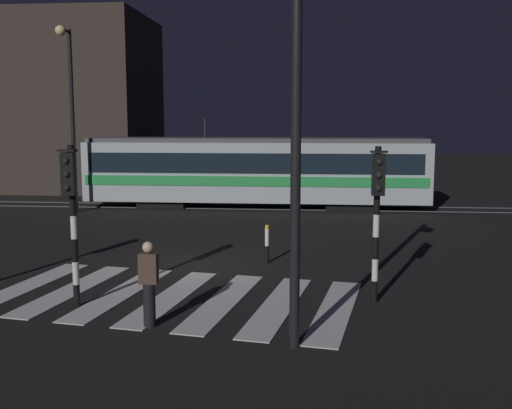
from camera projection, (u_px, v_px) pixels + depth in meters
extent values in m
plane|color=black|center=(199.00, 263.00, 17.33)|extent=(120.00, 120.00, 0.00)
cube|color=#59595E|center=(242.00, 209.00, 27.84)|extent=(80.00, 0.12, 0.03)
cube|color=#59595E|center=(245.00, 205.00, 29.25)|extent=(80.00, 0.12, 0.03)
cube|color=silver|center=(28.00, 286.00, 14.92)|extent=(1.43, 4.59, 0.02)
cube|color=silver|center=(73.00, 289.00, 14.60)|extent=(1.43, 4.59, 0.02)
cube|color=silver|center=(121.00, 293.00, 14.28)|extent=(1.43, 4.59, 0.02)
cube|color=silver|center=(171.00, 297.00, 13.97)|extent=(1.43, 4.59, 0.02)
cube|color=silver|center=(223.00, 301.00, 13.65)|extent=(1.43, 4.59, 0.02)
cube|color=silver|center=(278.00, 305.00, 13.33)|extent=(1.43, 4.59, 0.02)
cube|color=silver|center=(335.00, 310.00, 13.01)|extent=(1.43, 4.59, 0.02)
cylinder|color=black|center=(77.00, 296.00, 13.23)|extent=(0.14, 0.14, 0.50)
cylinder|color=white|center=(76.00, 273.00, 13.16)|extent=(0.14, 0.14, 0.50)
cylinder|color=black|center=(75.00, 250.00, 13.09)|extent=(0.14, 0.14, 0.50)
cylinder|color=white|center=(74.00, 227.00, 13.02)|extent=(0.14, 0.14, 0.50)
cylinder|color=black|center=(73.00, 204.00, 12.95)|extent=(0.14, 0.14, 0.50)
cylinder|color=white|center=(72.00, 181.00, 12.88)|extent=(0.14, 0.14, 0.50)
cylinder|color=black|center=(71.00, 157.00, 12.81)|extent=(0.14, 0.14, 0.50)
cube|color=black|center=(68.00, 174.00, 12.69)|extent=(0.28, 0.20, 0.90)
sphere|color=black|center=(66.00, 161.00, 12.55)|extent=(0.14, 0.14, 0.14)
sphere|color=black|center=(66.00, 174.00, 12.59)|extent=(0.14, 0.14, 0.14)
sphere|color=black|center=(67.00, 188.00, 12.62)|extent=(0.14, 0.14, 0.14)
cube|color=black|center=(67.00, 151.00, 12.63)|extent=(0.36, 0.24, 0.04)
cylinder|color=black|center=(374.00, 292.00, 13.55)|extent=(0.14, 0.14, 0.50)
cylinder|color=white|center=(375.00, 270.00, 13.48)|extent=(0.14, 0.14, 0.50)
cylinder|color=black|center=(376.00, 248.00, 13.41)|extent=(0.14, 0.14, 0.50)
cylinder|color=white|center=(376.00, 226.00, 13.34)|extent=(0.14, 0.14, 0.50)
cylinder|color=black|center=(377.00, 203.00, 13.27)|extent=(0.14, 0.14, 0.50)
cylinder|color=white|center=(377.00, 181.00, 13.21)|extent=(0.14, 0.14, 0.50)
cylinder|color=black|center=(378.00, 158.00, 13.14)|extent=(0.14, 0.14, 0.50)
cube|color=black|center=(378.00, 175.00, 13.02)|extent=(0.28, 0.20, 0.90)
sphere|color=black|center=(379.00, 162.00, 12.87)|extent=(0.14, 0.14, 0.14)
sphere|color=black|center=(379.00, 175.00, 12.91)|extent=(0.14, 0.14, 0.14)
sphere|color=black|center=(379.00, 188.00, 12.95)|extent=(0.14, 0.14, 0.14)
cube|color=black|center=(379.00, 152.00, 12.95)|extent=(0.36, 0.24, 0.04)
cylinder|color=black|center=(296.00, 157.00, 10.44)|extent=(0.18, 0.18, 6.81)
cylinder|color=black|center=(73.00, 123.00, 26.47)|extent=(0.18, 0.18, 7.90)
cylinder|color=black|center=(65.00, 30.00, 25.50)|extent=(0.10, 0.90, 0.10)
sphere|color=#F9E08C|center=(60.00, 31.00, 25.07)|extent=(0.44, 0.44, 0.44)
cube|color=#B2BCC1|center=(256.00, 171.00, 28.26)|extent=(15.78, 2.50, 2.70)
cube|color=green|center=(253.00, 181.00, 27.06)|extent=(15.46, 0.04, 0.44)
cube|color=green|center=(258.00, 176.00, 29.56)|extent=(15.46, 0.04, 0.44)
cube|color=black|center=(253.00, 163.00, 26.95)|extent=(14.99, 0.03, 0.90)
cube|color=#4C4C51|center=(256.00, 140.00, 28.06)|extent=(15.46, 2.30, 0.20)
cylinder|color=#262628|center=(205.00, 129.00, 28.21)|extent=(0.08, 0.08, 1.00)
cube|color=black|center=(349.00, 205.00, 28.07)|extent=(2.20, 2.00, 0.35)
cube|color=black|center=(165.00, 202.00, 28.87)|extent=(2.20, 2.00, 0.35)
sphere|color=#F9F2CC|center=(429.00, 181.00, 27.59)|extent=(0.24, 0.24, 0.24)
cylinder|color=black|center=(149.00, 305.00, 11.92)|extent=(0.24, 0.24, 0.88)
cube|color=#4C382D|center=(148.00, 268.00, 11.82)|extent=(0.36, 0.22, 0.60)
sphere|color=beige|center=(148.00, 247.00, 11.76)|extent=(0.22, 0.22, 0.22)
cylinder|color=black|center=(267.00, 254.00, 17.31)|extent=(0.12, 0.12, 0.50)
cylinder|color=white|center=(267.00, 237.00, 17.24)|extent=(0.12, 0.12, 0.50)
sphere|color=yellow|center=(267.00, 227.00, 17.20)|extent=(0.12, 0.12, 0.12)
cube|color=#382D28|center=(27.00, 104.00, 36.45)|extent=(14.77, 8.00, 10.08)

